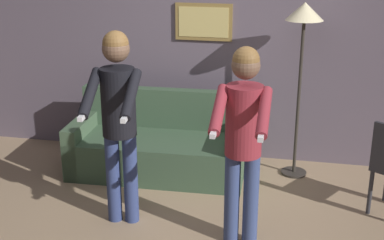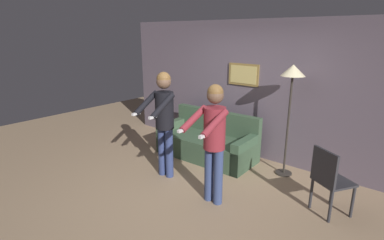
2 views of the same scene
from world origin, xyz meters
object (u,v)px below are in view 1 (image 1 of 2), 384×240
object	(u,v)px
torchiere_lamp	(304,28)
person_standing_left	(118,110)
person_standing_right	(243,130)
couch	(159,148)

from	to	relation	value
torchiere_lamp	person_standing_left	bearing A→B (deg)	-137.97
torchiere_lamp	person_standing_right	world-z (taller)	torchiere_lamp
couch	person_standing_left	bearing A→B (deg)	-92.18
person_standing_left	person_standing_right	distance (m)	1.12
couch	person_standing_left	xyz separation A→B (m)	(-0.04, -1.13, 0.81)
couch	torchiere_lamp	world-z (taller)	torchiere_lamp
couch	person_standing_right	size ratio (longest dim) A/B	1.12
couch	person_standing_left	world-z (taller)	person_standing_left
torchiere_lamp	person_standing_left	world-z (taller)	torchiere_lamp
torchiere_lamp	person_standing_left	size ratio (longest dim) A/B	1.06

